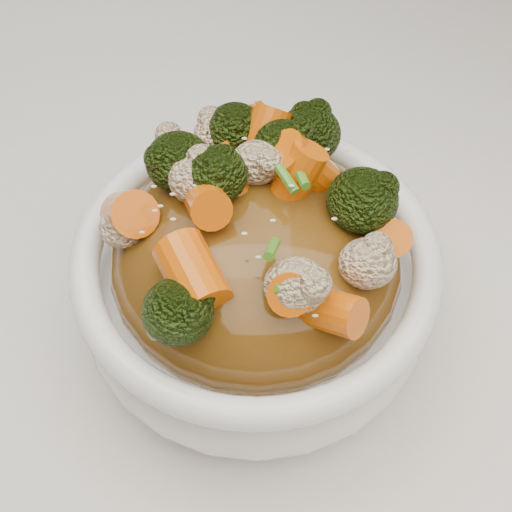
{
  "coord_description": "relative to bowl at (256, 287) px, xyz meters",
  "views": [
    {
      "loc": [
        -0.02,
        -0.18,
        1.11
      ],
      "look_at": [
        -0.02,
        0.04,
        0.82
      ],
      "focal_mm": 50.0,
      "sensor_mm": 36.0,
      "label": 1
    }
  ],
  "objects": [
    {
      "name": "scallions",
      "position": [
        0.0,
        0.0,
        0.08
      ],
      "size": [
        0.13,
        0.13,
        0.02
      ],
      "primitive_type": null,
      "rotation": [
        0.0,
        0.0,
        -0.19
      ],
      "color": "#3E7E1D",
      "rests_on": "sauce_base"
    },
    {
      "name": "broccoli",
      "position": [
        0.0,
        -0.0,
        0.08
      ],
      "size": [
        0.18,
        0.18,
        0.04
      ],
      "primitive_type": null,
      "rotation": [
        0.0,
        0.0,
        -0.19
      ],
      "color": "black",
      "rests_on": "sauce_base"
    },
    {
      "name": "cauliflower",
      "position": [
        0.0,
        -0.0,
        0.08
      ],
      "size": [
        0.18,
        0.18,
        0.03
      ],
      "primitive_type": null,
      "rotation": [
        0.0,
        0.0,
        -0.19
      ],
      "color": "beige",
      "rests_on": "sauce_base"
    },
    {
      "name": "sauce_base",
      "position": [
        0.0,
        -0.0,
        0.03
      ],
      "size": [
        0.18,
        0.18,
        0.08
      ],
      "primitive_type": "ellipsoid",
      "rotation": [
        0.0,
        0.0,
        -0.19
      ],
      "color": "#59360F",
      "rests_on": "bowl"
    },
    {
      "name": "sesame_seeds",
      "position": [
        0.0,
        -0.0,
        0.08
      ],
      "size": [
        0.16,
        0.16,
        0.01
      ],
      "primitive_type": null,
      "rotation": [
        0.0,
        0.0,
        -0.19
      ],
      "color": "beige",
      "rests_on": "sauce_base"
    },
    {
      "name": "tablecloth",
      "position": [
        0.02,
        -0.04,
        -0.06
      ],
      "size": [
        1.2,
        0.8,
        0.04
      ],
      "primitive_type": "cube",
      "color": "silver",
      "rests_on": "dining_table"
    },
    {
      "name": "bowl",
      "position": [
        0.0,
        0.0,
        0.0
      ],
      "size": [
        0.22,
        0.22,
        0.07
      ],
      "primitive_type": null,
      "rotation": [
        0.0,
        0.0,
        -0.19
      ],
      "color": "white",
      "rests_on": "tablecloth"
    },
    {
      "name": "carrots",
      "position": [
        0.0,
        -0.0,
        0.08
      ],
      "size": [
        0.18,
        0.18,
        0.04
      ],
      "primitive_type": null,
      "rotation": [
        0.0,
        0.0,
        -0.19
      ],
      "color": "#D75B07",
      "rests_on": "sauce_base"
    }
  ]
}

